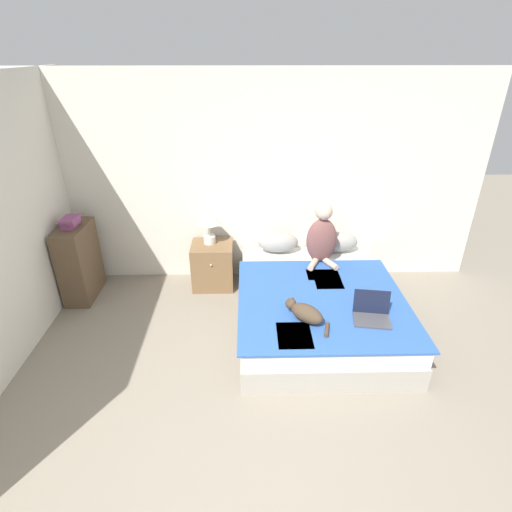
{
  "coord_description": "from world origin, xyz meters",
  "views": [
    {
      "loc": [
        -0.1,
        -1.4,
        2.7
      ],
      "look_at": [
        -0.02,
        2.3,
        0.79
      ],
      "focal_mm": 28.0,
      "sensor_mm": 36.0,
      "label": 1
    }
  ],
  "objects_px": {
    "bed": "(317,306)",
    "person_sitting": "(322,237)",
    "book_stack_top": "(70,222)",
    "pillow_far": "(338,242)",
    "cat_tabby": "(305,313)",
    "table_lamp": "(209,220)",
    "pillow_near": "(278,242)",
    "bookshelf": "(79,262)",
    "laptop_open": "(372,314)",
    "nightstand": "(213,265)"
  },
  "relations": [
    {
      "from": "bed",
      "to": "person_sitting",
      "type": "distance_m",
      "value": 0.83
    },
    {
      "from": "book_stack_top",
      "to": "pillow_far",
      "type": "bearing_deg",
      "value": 4.96
    },
    {
      "from": "cat_tabby",
      "to": "table_lamp",
      "type": "xyz_separation_m",
      "value": [
        -1.0,
        1.43,
        0.36
      ]
    },
    {
      "from": "pillow_near",
      "to": "bookshelf",
      "type": "bearing_deg",
      "value": -173.64
    },
    {
      "from": "person_sitting",
      "to": "laptop_open",
      "type": "relative_size",
      "value": 1.95
    },
    {
      "from": "cat_tabby",
      "to": "nightstand",
      "type": "distance_m",
      "value": 1.7
    },
    {
      "from": "pillow_far",
      "to": "cat_tabby",
      "type": "height_order",
      "value": "pillow_far"
    },
    {
      "from": "bookshelf",
      "to": "laptop_open",
      "type": "bearing_deg",
      "value": -20.28
    },
    {
      "from": "pillow_near",
      "to": "bookshelf",
      "type": "xyz_separation_m",
      "value": [
        -2.39,
        -0.27,
        -0.11
      ]
    },
    {
      "from": "bed",
      "to": "pillow_near",
      "type": "distance_m",
      "value": 1.03
    },
    {
      "from": "laptop_open",
      "to": "table_lamp",
      "type": "distance_m",
      "value": 2.19
    },
    {
      "from": "laptop_open",
      "to": "nightstand",
      "type": "xyz_separation_m",
      "value": [
        -1.6,
        1.36,
        -0.2
      ]
    },
    {
      "from": "person_sitting",
      "to": "book_stack_top",
      "type": "relative_size",
      "value": 3.02
    },
    {
      "from": "book_stack_top",
      "to": "cat_tabby",
      "type": "bearing_deg",
      "value": -25.02
    },
    {
      "from": "cat_tabby",
      "to": "laptop_open",
      "type": "relative_size",
      "value": 1.17
    },
    {
      "from": "nightstand",
      "to": "person_sitting",
      "type": "bearing_deg",
      "value": -9.08
    },
    {
      "from": "bed",
      "to": "nightstand",
      "type": "bearing_deg",
      "value": 145.43
    },
    {
      "from": "cat_tabby",
      "to": "table_lamp",
      "type": "distance_m",
      "value": 1.78
    },
    {
      "from": "bed",
      "to": "book_stack_top",
      "type": "xyz_separation_m",
      "value": [
        -2.76,
        0.63,
        0.75
      ]
    },
    {
      "from": "nightstand",
      "to": "bookshelf",
      "type": "distance_m",
      "value": 1.59
    },
    {
      "from": "laptop_open",
      "to": "nightstand",
      "type": "height_order",
      "value": "laptop_open"
    },
    {
      "from": "person_sitting",
      "to": "cat_tabby",
      "type": "distance_m",
      "value": 1.24
    },
    {
      "from": "nightstand",
      "to": "book_stack_top",
      "type": "relative_size",
      "value": 2.36
    },
    {
      "from": "bookshelf",
      "to": "bed",
      "type": "bearing_deg",
      "value": -12.88
    },
    {
      "from": "bed",
      "to": "pillow_far",
      "type": "height_order",
      "value": "pillow_far"
    },
    {
      "from": "pillow_far",
      "to": "cat_tabby",
      "type": "bearing_deg",
      "value": -112.39
    },
    {
      "from": "table_lamp",
      "to": "book_stack_top",
      "type": "bearing_deg",
      "value": -170.91
    },
    {
      "from": "person_sitting",
      "to": "nightstand",
      "type": "distance_m",
      "value": 1.4
    },
    {
      "from": "book_stack_top",
      "to": "table_lamp",
      "type": "bearing_deg",
      "value": 9.09
    },
    {
      "from": "person_sitting",
      "to": "nightstand",
      "type": "height_order",
      "value": "person_sitting"
    },
    {
      "from": "laptop_open",
      "to": "bookshelf",
      "type": "distance_m",
      "value": 3.38
    },
    {
      "from": "cat_tabby",
      "to": "pillow_far",
      "type": "bearing_deg",
      "value": -68.5
    },
    {
      "from": "person_sitting",
      "to": "laptop_open",
      "type": "xyz_separation_m",
      "value": [
        0.29,
        -1.15,
        -0.27
      ]
    },
    {
      "from": "book_stack_top",
      "to": "nightstand",
      "type": "bearing_deg",
      "value": 7.22
    },
    {
      "from": "pillow_near",
      "to": "book_stack_top",
      "type": "height_order",
      "value": "book_stack_top"
    },
    {
      "from": "pillow_far",
      "to": "laptop_open",
      "type": "height_order",
      "value": "pillow_far"
    },
    {
      "from": "pillow_far",
      "to": "bookshelf",
      "type": "xyz_separation_m",
      "value": [
        -3.13,
        -0.27,
        -0.11
      ]
    },
    {
      "from": "laptop_open",
      "to": "book_stack_top",
      "type": "height_order",
      "value": "book_stack_top"
    },
    {
      "from": "cat_tabby",
      "to": "nightstand",
      "type": "height_order",
      "value": "cat_tabby"
    },
    {
      "from": "pillow_far",
      "to": "table_lamp",
      "type": "relative_size",
      "value": 1.13
    },
    {
      "from": "bed",
      "to": "bookshelf",
      "type": "bearing_deg",
      "value": 167.12
    },
    {
      "from": "person_sitting",
      "to": "table_lamp",
      "type": "xyz_separation_m",
      "value": [
        -1.34,
        0.26,
        0.13
      ]
    },
    {
      "from": "book_stack_top",
      "to": "laptop_open",
      "type": "bearing_deg",
      "value": -20.22
    },
    {
      "from": "cat_tabby",
      "to": "bed",
      "type": "bearing_deg",
      "value": -68.18
    },
    {
      "from": "cat_tabby",
      "to": "bookshelf",
      "type": "bearing_deg",
      "value": 18.81
    },
    {
      "from": "pillow_near",
      "to": "laptop_open",
      "type": "xyz_separation_m",
      "value": [
        0.78,
        -1.44,
        -0.07
      ]
    },
    {
      "from": "cat_tabby",
      "to": "nightstand",
      "type": "relative_size",
      "value": 0.77
    },
    {
      "from": "nightstand",
      "to": "book_stack_top",
      "type": "xyz_separation_m",
      "value": [
        -1.56,
        -0.2,
        0.68
      ]
    },
    {
      "from": "nightstand",
      "to": "table_lamp",
      "type": "distance_m",
      "value": 0.6
    },
    {
      "from": "pillow_near",
      "to": "pillow_far",
      "type": "xyz_separation_m",
      "value": [
        0.75,
        0.0,
        0.0
      ]
    }
  ]
}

